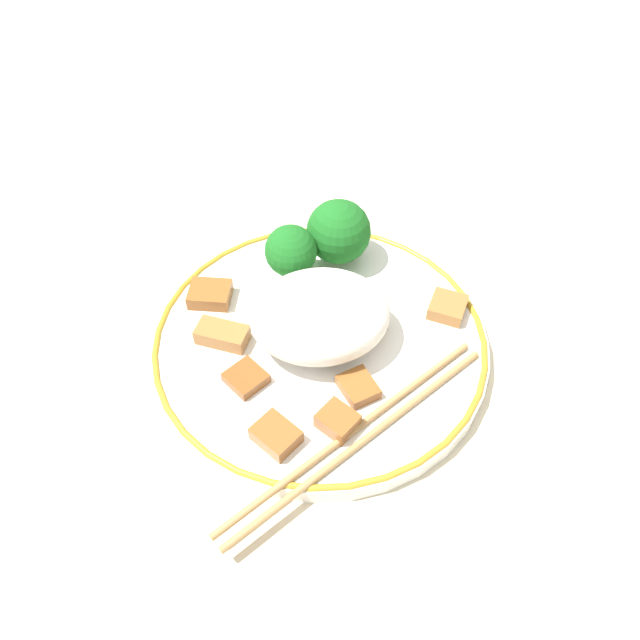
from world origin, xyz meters
The scene contains 14 objects.
ground_plane centered at (0.00, 0.00, 0.00)m, with size 3.00×3.00×0.00m, color beige.
plate centered at (0.00, 0.00, 0.01)m, with size 0.26×0.26×0.02m.
rice_mound centered at (0.00, 0.00, 0.04)m, with size 0.10×0.09×0.05m.
broccoli_back_left centered at (0.03, 0.09, 0.04)m, with size 0.05×0.05×0.06m.
broccoli_back_center centered at (-0.01, 0.07, 0.04)m, with size 0.04×0.04×0.05m.
meat_near_front centered at (0.02, -0.05, 0.02)m, with size 0.03×0.03×0.01m.
meat_near_left centered at (0.04, 0.01, 0.02)m, with size 0.03×0.04×0.01m.
meat_near_right centered at (-0.07, 0.01, 0.02)m, with size 0.04×0.04×0.01m.
meat_near_back centered at (-0.08, 0.05, 0.02)m, with size 0.04×0.03×0.01m.
meat_on_rice_edge centered at (0.00, -0.08, 0.02)m, with size 0.03×0.03×0.01m.
meat_mid_left centered at (-0.04, -0.08, 0.02)m, with size 0.04×0.04×0.01m.
meat_mid_right centered at (-0.06, -0.03, 0.02)m, with size 0.04×0.04×0.01m.
meat_far_scatter centered at (0.10, 0.01, 0.02)m, with size 0.04×0.04×0.01m.
chopsticks centered at (0.01, -0.09, 0.02)m, with size 0.20×0.13×0.01m.
Camera 1 is at (-0.05, -0.30, 0.38)m, focal length 35.00 mm.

